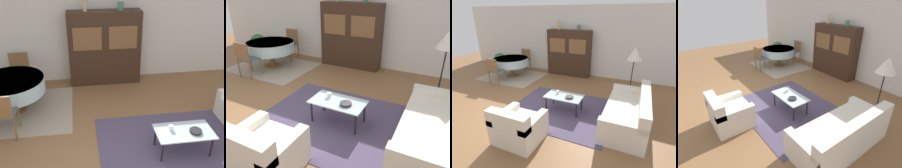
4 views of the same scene
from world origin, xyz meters
The scene contains 15 objects.
ground_plane centered at (0.00, 0.00, 0.00)m, with size 14.00×14.00×0.00m, color brown.
wall_back centered at (0.00, 3.63, 1.35)m, with size 10.00×0.06×2.70m.
area_rug centered at (1.21, 0.59, 0.01)m, with size 2.65×2.19×0.01m.
dining_rug centered at (-1.70, 2.20, 0.01)m, with size 2.28×1.81×0.01m.
couch centered at (2.88, 0.61, 0.29)m, with size 0.89×1.99×0.79m.
armchair centered at (0.94, -0.86, 0.30)m, with size 0.88×0.81×0.77m.
coffee_table centered at (1.29, 0.58, 0.38)m, with size 0.96×0.53×0.41m.
display_cabinet centered at (0.29, 3.36, 0.91)m, with size 1.75×0.44×1.81m.
dining_table centered at (-1.76, 2.25, 0.60)m, with size 1.36×1.36×0.74m.
dining_chair_near centered at (-1.76, 1.36, 0.54)m, with size 0.44×0.44×0.92m.
dining_chair_far centered at (-1.76, 3.15, 0.54)m, with size 0.44×0.44×0.92m.
floor_lamp centered at (2.80, 1.99, 1.31)m, with size 0.42×0.42×1.53m.
cup centered at (1.08, 0.64, 0.46)m, with size 0.08×0.08×0.08m.
bowl centered at (1.47, 0.52, 0.44)m, with size 0.20×0.20×0.04m.
potted_plant centered at (-3.11, 3.07, 0.39)m, with size 0.53×0.53×0.67m.
Camera 2 is at (2.80, -2.35, 2.28)m, focal length 35.00 mm.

